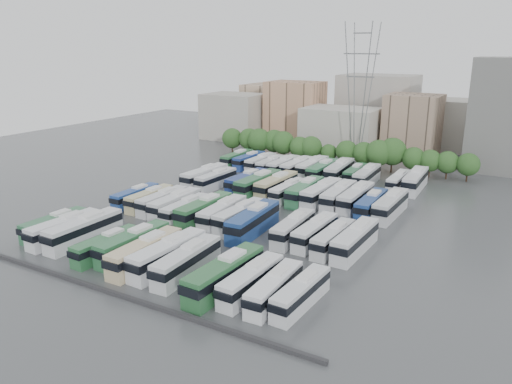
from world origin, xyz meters
The scene contains 56 objects.
ground centered at (0.00, 0.00, 0.00)m, with size 220.00×220.00×0.00m, color #424447.
parapet centered at (0.00, -33.00, 0.25)m, with size 56.00×0.50×0.50m, color #2D2D30.
tree_line centered at (-1.90, 42.10, 4.30)m, with size 65.09×7.85×8.13m.
city_buildings centered at (-7.46, 71.86, 7.87)m, with size 102.00×35.00×20.00m.
apartment_tower centered at (34.00, 58.00, 13.00)m, with size 14.00×14.00×26.00m, color silver.
electricity_pylon centered at (2.00, 50.00, 18.66)m, with size 9.00×6.91×33.83m.
bus_r0_s0 centered at (-21.47, -23.24, 1.73)m, with size 2.71×11.26×3.52m.
bus_r0_s1 centered at (-18.36, -23.92, 1.89)m, with size 3.18×12.36×3.85m.
bus_r0_s2 centered at (-14.97, -23.11, 2.04)m, with size 2.99×13.26×4.15m.
bus_r0_s4 centered at (-8.25, -25.20, 1.70)m, with size 2.91×11.12×3.46m.
bus_r0_s5 centered at (-5.08, -23.25, 1.93)m, with size 3.15×12.59×3.92m.
bus_r0_s6 centered at (-1.49, -24.74, 1.97)m, with size 2.87×12.79×4.01m.
bus_r0_s7 centered at (1.65, -23.89, 2.01)m, with size 3.37×13.15×4.09m.
bus_r0_s8 centered at (5.06, -24.23, 1.92)m, with size 3.24×12.57×3.91m.
bus_r0_s10 centered at (11.53, -25.25, 2.07)m, with size 3.51×13.57×4.22m.
bus_r0_s11 centered at (14.81, -24.53, 1.78)m, with size 2.90×11.64×3.63m.
bus_r0_s12 centered at (18.07, -24.79, 1.72)m, with size 2.79×11.25×3.51m.
bus_r0_s13 centered at (21.20, -24.28, 1.68)m, with size 2.83×11.02×3.43m.
bus_r1_s0 centered at (-21.40, -5.35, 1.66)m, with size 2.40×10.80×3.38m.
bus_r1_s1 centered at (-18.09, -5.17, 1.70)m, with size 2.42×11.06×3.47m.
bus_r1_s2 centered at (-14.92, -5.37, 1.79)m, with size 2.72×11.66×3.65m.
bus_r1_s3 centered at (-11.62, -5.84, 1.87)m, with size 2.67×12.17×3.82m.
bus_r1_s4 centered at (-8.42, -7.05, 1.75)m, with size 2.50×11.38×3.57m.
bus_r1_s5 centered at (-5.02, -6.38, 2.01)m, with size 3.18×13.09×4.08m.
bus_r1_s6 centered at (-1.72, -5.84, 1.90)m, with size 3.29×12.44×3.87m.
bus_r1_s7 centered at (1.61, -5.66, 1.88)m, with size 3.27×12.35×3.84m.
bus_r1_s8 centered at (5.00, -7.24, 2.10)m, with size 3.66×13.74×4.27m.
bus_r1_s10 centered at (11.46, -6.27, 1.81)m, with size 3.03×11.87×3.70m.
bus_r1_s11 centered at (14.96, -5.96, 1.79)m, with size 2.86×11.68×3.64m.
bus_r1_s12 centered at (18.27, -6.94, 1.74)m, with size 2.90×11.37×3.54m.
bus_r1_s13 centered at (21.40, -6.55, 1.95)m, with size 3.11×12.72×3.97m.
bus_r2_s1 centered at (-18.06, 12.11, 2.00)m, with size 3.49×13.09×4.07m.
bus_r2_s2 centered at (-14.97, 11.74, 1.79)m, with size 3.05×11.71×3.64m.
bus_r2_s4 centered at (-8.35, 13.20, 1.91)m, with size 3.26×12.53×3.90m.
bus_r2_s5 centered at (-5.12, 12.13, 2.09)m, with size 3.65×13.73×4.27m.
bus_r2_s6 centered at (-1.71, 13.36, 2.01)m, with size 3.35×13.15×4.09m.
bus_r2_s7 centered at (1.66, 11.77, 1.72)m, with size 2.98×11.29×3.51m.
bus_r2_s8 centered at (4.95, 12.35, 1.98)m, with size 3.06×12.89×4.03m.
bus_r2_s9 centered at (8.22, 12.61, 2.01)m, with size 3.49×13.15×4.09m.
bus_r2_s10 centered at (11.57, 12.73, 1.98)m, with size 3.01×12.91×4.04m.
bus_r2_s11 centered at (14.81, 12.91, 2.02)m, with size 2.93×13.14×4.12m.
bus_r2_s12 centered at (18.27, 10.91, 1.88)m, with size 2.78×12.22×3.83m.
bus_r2_s13 centered at (21.42, 11.73, 2.00)m, with size 3.11×13.03×4.07m.
bus_r3_s0 centered at (-21.61, 30.70, 1.79)m, with size 2.59×11.66×3.66m.
bus_r3_s1 centered at (-18.25, 30.72, 1.73)m, with size 3.02×11.36×3.53m.
bus_r3_s2 centered at (-14.69, 30.10, 1.74)m, with size 2.63×11.34×3.55m.
bus_r3_s3 centered at (-11.56, 29.27, 1.71)m, with size 2.56×11.16×3.49m.
bus_r3_s4 centered at (-8.35, 29.53, 1.83)m, with size 2.90×11.95×3.73m.
bus_r3_s5 centered at (-4.95, 29.63, 1.88)m, with size 3.03×12.27×3.82m.
bus_r3_s6 centered at (-1.62, 30.84, 1.96)m, with size 2.98×12.75×3.99m.
bus_r3_s7 centered at (1.64, 29.10, 1.97)m, with size 2.91×12.82×4.01m.
bus_r3_s8 centered at (4.94, 30.53, 2.06)m, with size 3.59×13.48×4.19m.
bus_r3_s9 centered at (8.35, 31.25, 1.68)m, with size 2.70×10.95×3.42m.
bus_r3_s10 centered at (11.53, 29.37, 1.93)m, with size 3.01×12.56×3.92m.
bus_r3_s12 centered at (18.13, 29.68, 1.69)m, with size 2.47×11.00×3.45m.
bus_r3_s13 centered at (21.35, 30.41, 2.06)m, with size 3.32×13.45×4.19m.
Camera 1 is at (42.06, -70.79, 28.53)m, focal length 35.00 mm.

